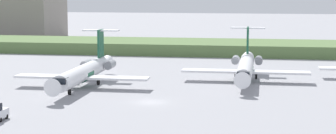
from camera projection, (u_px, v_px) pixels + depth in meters
name	position (u px, v px, depth m)	size (l,w,h in m)	color
ground_plane	(179.00, 73.00, 117.56)	(500.00, 500.00, 0.00)	#939399
grass_berm	(199.00, 47.00, 152.45)	(320.00, 20.00, 2.91)	#597542
regional_jet_second	(84.00, 72.00, 101.60)	(22.81, 31.00, 9.00)	white
regional_jet_third	(246.00, 67.00, 108.11)	(22.81, 31.00, 9.00)	white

